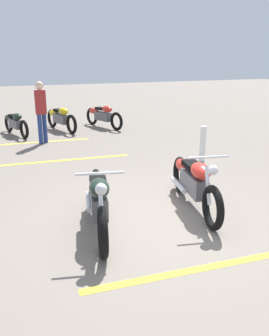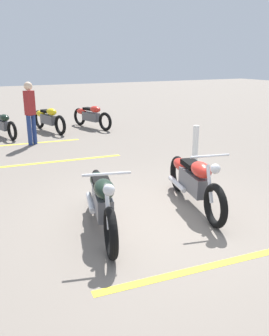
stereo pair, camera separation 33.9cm
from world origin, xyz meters
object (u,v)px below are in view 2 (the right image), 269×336
(motorcycle_bright_foreground, at_px, (193,180))
(motorcycle_row_center, at_px, (2,124))
(motorcycle_row_left, at_px, (48,118))
(bollard_post, at_px, (195,143))
(motorcycle_row_far_left, at_px, (91,116))
(bystander_secondary, at_px, (30,110))
(motorcycle_dark_foreground, at_px, (102,199))

(motorcycle_bright_foreground, relative_size, motorcycle_row_center, 1.14)
(motorcycle_row_left, xyz_separation_m, bollard_post, (-5.31, -2.27, -0.01))
(motorcycle_bright_foreground, distance_m, motorcycle_row_left, 7.58)
(motorcycle_row_far_left, xyz_separation_m, motorcycle_row_left, (0.05, 1.52, 0.01))
(motorcycle_bright_foreground, height_order, bollard_post, motorcycle_bright_foreground)
(motorcycle_row_center, xyz_separation_m, bystander_secondary, (-1.57, -0.61, 0.59))
(bystander_secondary, bearing_deg, motorcycle_row_left, 122.41)
(motorcycle_bright_foreground, height_order, bystander_secondary, bystander_secondary)
(motorcycle_dark_foreground, height_order, motorcycle_row_left, motorcycle_dark_foreground)
(motorcycle_bright_foreground, height_order, motorcycle_row_left, motorcycle_bright_foreground)
(motorcycle_dark_foreground, xyz_separation_m, motorcycle_row_far_left, (7.61, -2.66, -0.02))
(motorcycle_row_far_left, distance_m, motorcycle_row_left, 1.53)
(motorcycle_row_center, relative_size, bystander_secondary, 1.08)
(motorcycle_row_center, height_order, bollard_post, bollard_post)
(motorcycle_row_far_left, height_order, bollard_post, bollard_post)
(motorcycle_row_center, distance_m, bystander_secondary, 1.79)
(motorcycle_row_center, relative_size, bollard_post, 2.22)
(motorcycle_dark_foreground, height_order, motorcycle_row_far_left, motorcycle_dark_foreground)
(motorcycle_row_left, height_order, bollard_post, bollard_post)
(motorcycle_bright_foreground, bearing_deg, bystander_secondary, -152.34)
(motorcycle_dark_foreground, distance_m, motorcycle_row_center, 7.48)
(motorcycle_row_center, bearing_deg, motorcycle_dark_foreground, -11.23)
(bystander_secondary, height_order, bollard_post, bystander_secondary)
(motorcycle_dark_foreground, distance_m, motorcycle_row_left, 7.74)
(motorcycle_dark_foreground, xyz_separation_m, motorcycle_row_left, (7.66, -1.14, -0.02))
(motorcycle_row_center, bearing_deg, bystander_secondary, 7.06)
(motorcycle_row_far_left, bearing_deg, motorcycle_bright_foreground, -24.56)
(motorcycle_row_center, bearing_deg, motorcycle_row_left, 82.86)
(bystander_secondary, bearing_deg, motorcycle_dark_foreground, -32.24)
(motorcycle_dark_foreground, distance_m, bollard_post, 4.13)
(motorcycle_bright_foreground, distance_m, motorcycle_row_far_left, 7.57)
(motorcycle_row_left, bearing_deg, motorcycle_row_far_left, 74.80)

